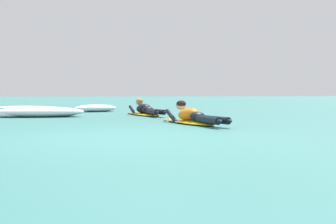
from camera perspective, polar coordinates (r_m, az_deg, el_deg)
name	(u,v)px	position (r m, az deg, el deg)	size (l,w,h in m)	color
ground_plane	(94,110)	(16.37, -9.67, 0.21)	(120.00, 120.00, 0.00)	#387A75
surfer_near	(192,117)	(9.16, 3.20, -0.70)	(0.91, 2.57, 0.55)	yellow
surfer_far	(145,111)	(12.58, -3.02, 0.16)	(0.94, 2.53, 0.53)	yellow
whitewater_front	(39,112)	(12.25, -16.58, -0.03)	(2.45, 0.93, 0.28)	white
whitewater_mid_right	(26,108)	(16.95, -18.20, 0.47)	(2.76, 1.25, 0.17)	white
whitewater_back	(96,108)	(15.16, -9.49, 0.47)	(1.62, 1.02, 0.25)	white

